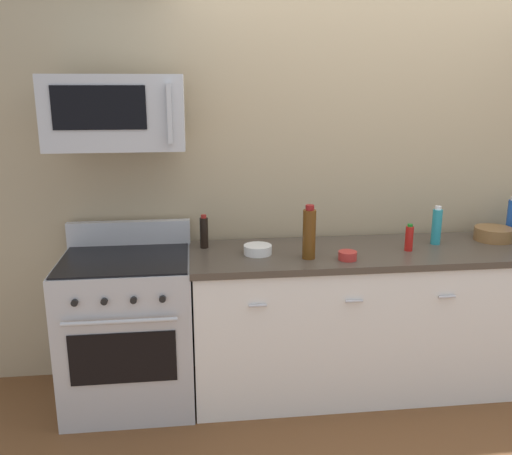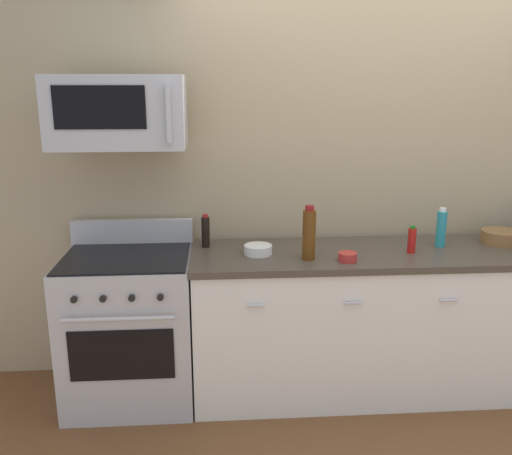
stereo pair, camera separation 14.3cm
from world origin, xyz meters
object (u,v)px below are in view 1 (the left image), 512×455
range_oven (129,329)px  bowl_red_small (348,255)px  bottle_hot_sauce_red (409,238)px  bottle_dish_soap (437,226)px  bowl_wooden_salad (494,233)px  bowl_white_ceramic (258,249)px  bottle_soy_sauce_dark (204,232)px  bottle_wine_amber (309,233)px  microwave (116,112)px  bottle_soda_blue (512,217)px

range_oven → bowl_red_small: size_ratio=9.92×
bowl_red_small → bottle_hot_sauce_red: bearing=17.4°
bottle_dish_soap → bowl_red_small: bottle_dish_soap is taller
bottle_dish_soap → bowl_wooden_salad: 0.42m
bowl_white_ceramic → bowl_wooden_salad: size_ratio=0.70×
bottle_soy_sauce_dark → bottle_wine_amber: size_ratio=0.66×
bottle_soy_sauce_dark → bowl_red_small: bearing=-22.5°
bottle_dish_soap → bowl_red_small: bearing=-158.9°
bottle_wine_amber → bowl_white_ceramic: (-0.28, 0.12, -0.12)m
microwave → bottle_soy_sauce_dark: (0.47, 0.11, -0.73)m
bottle_soy_sauce_dark → bowl_wooden_salad: bearing=-1.5°
bottle_wine_amber → bowl_wooden_salad: bearing=10.5°
microwave → bottle_wine_amber: 1.27m
bottle_hot_sauce_red → bowl_wooden_salad: size_ratio=0.69×
microwave → bottle_hot_sauce_red: size_ratio=4.49×
microwave → bottle_hot_sauce_red: 1.86m
bottle_soda_blue → bottle_wine_amber: size_ratio=0.83×
bottle_wine_amber → bowl_red_small: bearing=-13.3°
microwave → bottle_soda_blue: microwave is taller
bottle_dish_soap → bowl_white_ceramic: size_ratio=1.47×
bottle_soda_blue → bowl_white_ceramic: 1.74m
bottle_wine_amber → bottle_hot_sauce_red: size_ratio=1.91×
range_oven → bottle_hot_sauce_red: (1.70, -0.05, 0.53)m
bottle_hot_sauce_red → bottle_soda_blue: bearing=17.0°
bowl_wooden_salad → bowl_red_small: bearing=-164.8°
bottle_hot_sauce_red → bowl_red_small: bearing=-162.6°
bowl_red_small → range_oven: bearing=171.9°
bottle_hot_sauce_red → bowl_wooden_salad: (0.63, 0.15, -0.03)m
bottle_soy_sauce_dark → bottle_soda_blue: bearing=1.2°
bottle_soda_blue → bottle_dish_soap: 0.60m
bottle_soy_sauce_dark → bowl_wooden_salad: size_ratio=0.87×
bottle_wine_amber → bowl_wooden_salad: bottle_wine_amber is taller
range_oven → bottle_wine_amber: bottle_wine_amber is taller
bottle_hot_sauce_red → range_oven: bearing=178.3°
bottle_hot_sauce_red → bowl_red_small: size_ratio=1.54×
bottle_hot_sauce_red → bowl_red_small: (-0.42, -0.13, -0.05)m
microwave → bottle_soda_blue: bearing=3.5°
microwave → bowl_red_small: size_ratio=6.91×
range_oven → bowl_wooden_salad: (2.33, 0.10, 0.50)m
bowl_wooden_salad → microwave: bearing=-178.5°
range_oven → bowl_white_ceramic: 0.92m
range_oven → bottle_dish_soap: bottle_dish_soap is taller
bottle_dish_soap → bottle_wine_amber: size_ratio=0.77×
bottle_soy_sauce_dark → bottle_dish_soap: (1.46, -0.09, 0.02)m
microwave → bottle_soy_sauce_dark: size_ratio=3.57×
range_oven → bottle_wine_amber: 1.23m
bottle_dish_soap → bottle_soy_sauce_dark: bearing=176.5°
microwave → bowl_wooden_salad: 2.46m
microwave → bowl_red_small: microwave is taller
bottle_soda_blue → bowl_white_ceramic: size_ratio=1.58×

